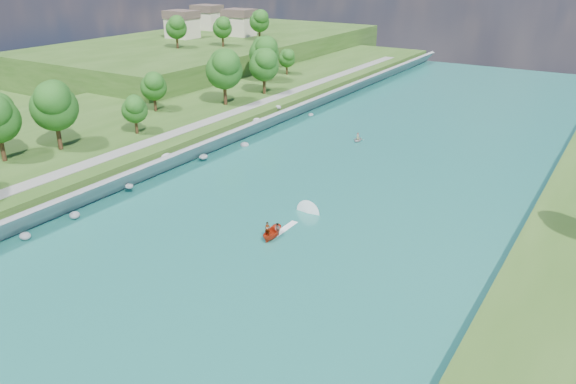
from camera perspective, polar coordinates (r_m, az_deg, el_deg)
The scene contains 11 objects.
ground at distance 69.38m, azimuth -3.39°, elevation -5.23°, with size 260.00×260.00×0.00m, color #2D5119.
river_water at distance 84.83m, azimuth 4.43°, elevation 0.17°, with size 55.00×240.00×0.10m, color #195C60.
berm_west at distance 114.86m, azimuth -18.26°, elevation 6.02°, with size 45.00×240.00×3.50m, color #2D5119.
ridge_west at distance 189.09m, azimuth -7.33°, elevation 13.98°, with size 60.00×120.00×9.00m, color #2D5119.
riprap_bank at distance 97.58m, azimuth -9.28°, elevation 4.06°, with size 4.86×236.00×4.23m.
riverside_path at distance 101.89m, azimuth -11.94°, elevation 5.70°, with size 3.00×200.00×0.10m, color gray.
ridge_houses at distance 195.74m, azimuth -7.97°, elevation 16.84°, with size 29.50×29.50×8.40m.
trees_west at distance 96.78m, azimuth -22.78°, elevation 7.35°, with size 17.40×151.88×13.83m.
trees_ridge at distance 173.18m, azimuth -6.35°, elevation 16.43°, with size 17.34×42.20×10.83m.
motorboat at distance 71.45m, azimuth -0.81°, elevation -3.66°, with size 3.60×18.73×2.23m.
raft at distance 108.50m, azimuth 7.09°, elevation 5.35°, with size 2.49×3.16×1.61m.
Camera 1 is at (36.03, -49.67, 32.37)m, focal length 35.00 mm.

